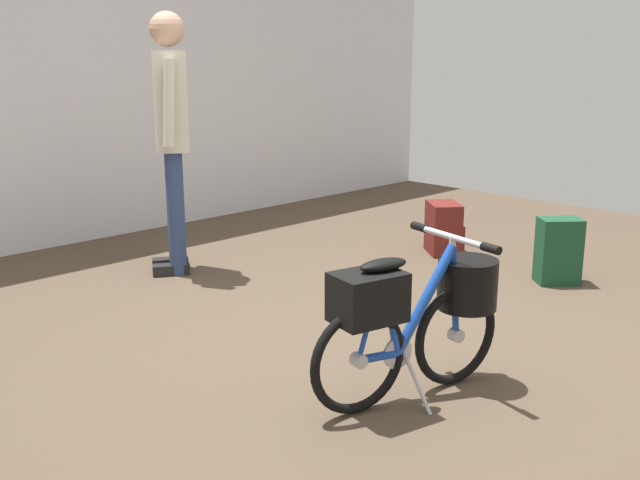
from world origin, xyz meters
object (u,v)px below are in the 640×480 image
Objects in this scene: folding_bike_foreground at (419,310)px; handbag_on_floor at (444,228)px; backpack_on_floor at (558,251)px; visitor_near_wall at (171,127)px.

handbag_on_floor is (1.98, 1.31, -0.20)m from folding_bike_foreground.
backpack_on_floor is 0.94m from handbag_on_floor.
visitor_near_wall is at bearing 149.18° from handbag_on_floor.
visitor_near_wall is 2.07m from handbag_on_floor.
backpack_on_floor reaches higher than handbag_on_floor.
visitor_near_wall is at bearing 129.24° from backpack_on_floor.
folding_bike_foreground reaches higher than handbag_on_floor.
folding_bike_foreground reaches higher than backpack_on_floor.
backpack_on_floor is (1.91, 0.37, -0.17)m from folding_bike_foreground.
visitor_near_wall is 4.00× the size of backpack_on_floor.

